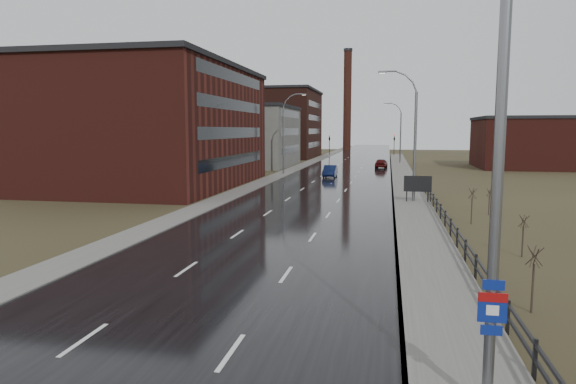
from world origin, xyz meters
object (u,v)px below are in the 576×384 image
at_px(car_near, 330,172).
at_px(billboard, 418,185).
at_px(streetlight_main, 483,142).
at_px(car_far, 381,164).

bearing_deg(car_near, billboard, -67.01).
xyz_separation_m(streetlight_main, car_near, (-9.47, 56.88, -5.28)).
height_order(streetlight_main, car_near, streetlight_main).
height_order(billboard, car_far, billboard).
xyz_separation_m(streetlight_main, billboard, (0.63, 33.65, -4.41)).
bearing_deg(billboard, streetlight_main, -91.07).
height_order(streetlight_main, billboard, streetlight_main).
distance_m(billboard, car_far, 41.08).
relative_size(car_near, car_far, 1.03).
distance_m(streetlight_main, billboard, 33.94).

